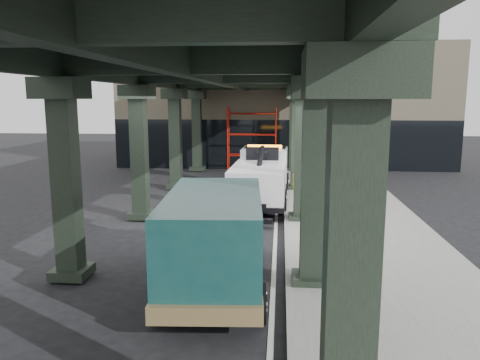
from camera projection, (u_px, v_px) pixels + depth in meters
The scene contains 8 objects.
ground at pixel (224, 236), 15.51m from camera, with size 90.00×90.00×0.00m, color black.
sidewalk at pixel (353, 222), 17.07m from camera, with size 5.00×40.00×0.15m, color gray.
lane_stripe at pixel (276, 222), 17.33m from camera, with size 0.12×38.00×0.01m, color silver.
viaduct at pixel (219, 72), 16.57m from camera, with size 7.40×32.00×6.40m.
building at pixel (284, 106), 34.28m from camera, with size 22.00×10.00×8.00m, color #C6B793.
scaffolding at pixel (252, 137), 29.52m from camera, with size 3.08×0.88×4.00m.
tow_truck at pixel (262, 175), 20.62m from camera, with size 2.47×7.66×2.49m.
towed_van at pixel (215, 236), 11.14m from camera, with size 2.67×5.95×2.36m.
Camera 1 is at (1.84, -14.86, 4.50)m, focal length 35.00 mm.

